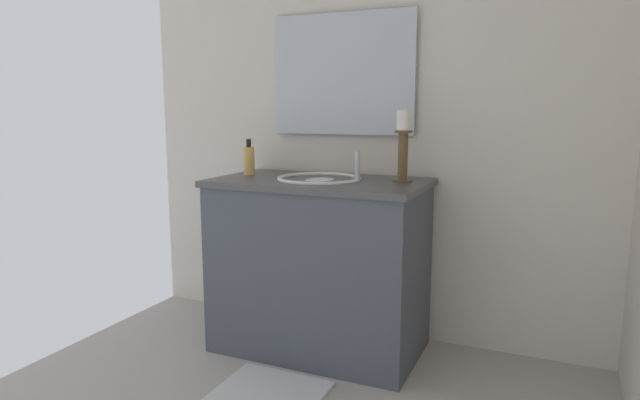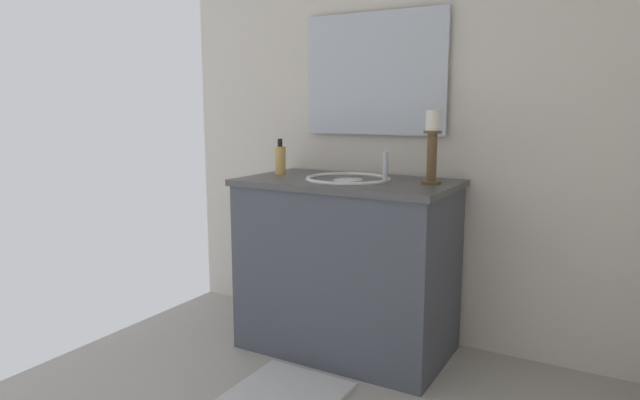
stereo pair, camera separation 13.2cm
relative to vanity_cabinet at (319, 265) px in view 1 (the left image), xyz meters
name	(u,v)px [view 1 (the left image)]	position (x,y,z in m)	size (l,w,h in m)	color
wall_left	(364,98)	(-0.33, 0.10, 0.80)	(0.04, 2.51, 2.45)	silver
vanity_cabinet	(319,265)	(0.00, 0.00, 0.00)	(0.58, 1.01, 0.84)	#474C56
sink_basin	(320,187)	(0.00, 0.00, 0.38)	(0.40, 0.40, 0.24)	white
mirror	(342,74)	(-0.28, 0.00, 0.92)	(0.02, 0.76, 0.60)	silver
candle_holder_tall	(403,144)	(-0.06, 0.39, 0.59)	(0.09, 0.09, 0.32)	brown
soap_bottle	(249,160)	(-0.03, -0.40, 0.49)	(0.06, 0.06, 0.18)	#E5B259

